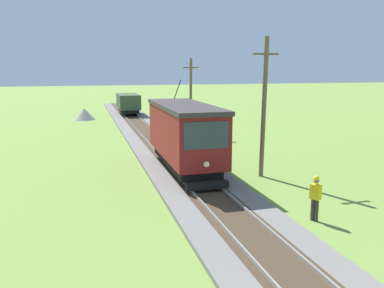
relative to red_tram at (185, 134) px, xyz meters
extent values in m
cube|color=maroon|center=(0.00, 0.02, 0.11)|extent=(2.50, 8.00, 2.60)
cube|color=#383333|center=(0.00, 0.02, 1.52)|extent=(2.60, 8.32, 0.22)
cube|color=black|center=(0.00, 0.02, -1.47)|extent=(2.10, 7.04, 0.44)
cube|color=#2D3842|center=(0.00, -3.99, 0.57)|extent=(2.10, 0.03, 1.25)
cube|color=#2D3842|center=(1.26, 0.02, 0.47)|extent=(0.02, 6.72, 1.04)
sphere|color=#F4EAB2|center=(0.00, -4.04, -0.74)|extent=(0.28, 0.28, 0.28)
cylinder|color=black|center=(0.00, 1.62, 2.33)|extent=(0.05, 1.67, 1.19)
cube|color=black|center=(0.00, -4.18, -1.69)|extent=(2.00, 0.36, 0.32)
cylinder|color=black|center=(0.00, -2.22, -1.47)|extent=(1.54, 0.80, 0.80)
cylinder|color=black|center=(0.00, 2.26, -1.47)|extent=(1.54, 0.80, 0.80)
cube|color=#384C33|center=(0.00, 27.53, -0.42)|extent=(2.40, 5.20, 1.70)
cube|color=black|center=(0.00, 27.53, -1.49)|extent=(2.02, 4.78, 0.38)
cylinder|color=black|center=(0.00, 25.97, -1.49)|extent=(1.54, 0.76, 0.76)
cylinder|color=black|center=(0.00, 29.09, -1.49)|extent=(1.54, 0.76, 0.76)
cylinder|color=brown|center=(3.81, -1.83, 1.47)|extent=(0.24, 0.44, 7.33)
cube|color=brown|center=(3.81, -1.83, 4.25)|extent=(1.40, 0.10, 0.10)
cylinder|color=silver|center=(3.26, -1.83, 4.35)|extent=(0.08, 0.08, 0.10)
cylinder|color=silver|center=(4.36, -1.83, 4.35)|extent=(0.08, 0.08, 0.10)
cylinder|color=brown|center=(3.81, 12.75, 1.08)|extent=(0.24, 0.42, 6.55)
cube|color=brown|center=(3.81, 12.75, 3.57)|extent=(1.40, 0.10, 0.10)
cylinder|color=silver|center=(3.26, 12.75, 3.67)|extent=(0.08, 0.08, 0.10)
cylinder|color=silver|center=(4.36, 12.75, 3.67)|extent=(0.08, 0.08, 0.10)
cone|color=#9E998E|center=(-5.20, 25.30, -1.54)|extent=(2.46, 2.46, 1.31)
cylinder|color=#38332D|center=(3.09, -8.19, -1.76)|extent=(0.15, 0.15, 0.86)
cylinder|color=#38332D|center=(3.01, -8.05, -1.76)|extent=(0.15, 0.15, 0.86)
cube|color=yellow|center=(3.05, -8.12, -1.04)|extent=(0.40, 0.45, 0.58)
sphere|color=#936B51|center=(3.05, -8.12, -0.61)|extent=(0.22, 0.22, 0.22)
sphere|color=yellow|center=(3.05, -8.12, -0.51)|extent=(0.21, 0.21, 0.21)
camera|label=1|loc=(-5.27, -20.77, 3.57)|focal=37.21mm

